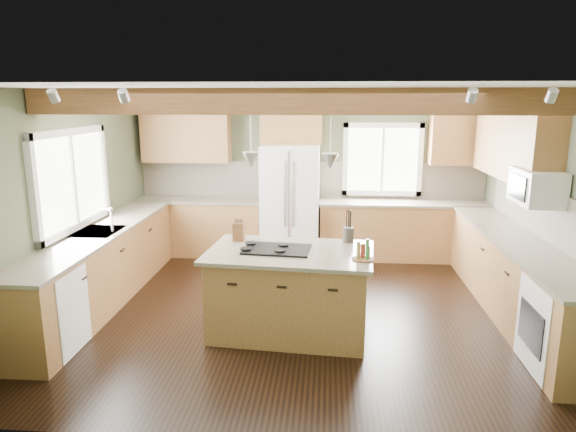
{
  "coord_description": "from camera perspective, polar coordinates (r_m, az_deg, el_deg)",
  "views": [
    {
      "loc": [
        0.29,
        -5.81,
        2.49
      ],
      "look_at": [
        -0.19,
        0.3,
        1.09
      ],
      "focal_mm": 32.0,
      "sensor_mm": 36.0,
      "label": 1
    }
  ],
  "objects": [
    {
      "name": "floor",
      "position": [
        6.33,
        1.55,
        -10.34
      ],
      "size": [
        5.6,
        5.6,
        0.0
      ],
      "primitive_type": "plane",
      "color": "black",
      "rests_on": "ground"
    },
    {
      "name": "ceiling",
      "position": [
        5.82,
        1.71,
        13.91
      ],
      "size": [
        5.6,
        5.6,
        0.0
      ],
      "primitive_type": "plane",
      "rotation": [
        3.14,
        0.0,
        0.0
      ],
      "color": "silver",
      "rests_on": "wall_back"
    },
    {
      "name": "wall_back",
      "position": [
        8.4,
        2.5,
        4.69
      ],
      "size": [
        5.6,
        0.0,
        5.6
      ],
      "primitive_type": "plane",
      "rotation": [
        1.57,
        0.0,
        0.0
      ],
      "color": "#49533B",
      "rests_on": "ground"
    },
    {
      "name": "wall_left",
      "position": [
        6.69,
        -23.1,
        1.55
      ],
      "size": [
        0.0,
        5.0,
        5.0
      ],
      "primitive_type": "plane",
      "rotation": [
        1.57,
        0.0,
        1.57
      ],
      "color": "#49533B",
      "rests_on": "ground"
    },
    {
      "name": "wall_right",
      "position": [
        6.44,
        27.36,
        0.73
      ],
      "size": [
        0.0,
        5.0,
        5.0
      ],
      "primitive_type": "plane",
      "rotation": [
        1.57,
        0.0,
        -1.57
      ],
      "color": "#49533B",
      "rests_on": "ground"
    },
    {
      "name": "ceiling_beam",
      "position": [
        5.22,
        1.37,
        12.61
      ],
      "size": [
        5.55,
        0.26,
        0.26
      ],
      "primitive_type": "cube",
      "color": "#4E2B16",
      "rests_on": "ceiling"
    },
    {
      "name": "soffit_trim",
      "position": [
        8.21,
        2.57,
        13.19
      ],
      "size": [
        5.55,
        0.2,
        0.1
      ],
      "primitive_type": "cube",
      "color": "#4E2B16",
      "rests_on": "ceiling"
    },
    {
      "name": "backsplash_back",
      "position": [
        8.4,
        2.49,
        4.07
      ],
      "size": [
        5.58,
        0.03,
        0.58
      ],
      "primitive_type": "cube",
      "color": "brown",
      "rests_on": "wall_back"
    },
    {
      "name": "backsplash_right",
      "position": [
        6.5,
        26.99,
        0.05
      ],
      "size": [
        0.03,
        3.7,
        0.58
      ],
      "primitive_type": "cube",
      "color": "brown",
      "rests_on": "wall_right"
    },
    {
      "name": "base_cab_back_left",
      "position": [
        8.53,
        -9.74,
        -1.25
      ],
      "size": [
        2.02,
        0.6,
        0.88
      ],
      "primitive_type": "cube",
      "color": "brown",
      "rests_on": "floor"
    },
    {
      "name": "counter_back_left",
      "position": [
        8.43,
        -9.86,
        1.78
      ],
      "size": [
        2.06,
        0.64,
        0.04
      ],
      "primitive_type": "cube",
      "color": "brown",
      "rests_on": "base_cab_back_left"
    },
    {
      "name": "base_cab_back_right",
      "position": [
        8.36,
        12.64,
        -1.67
      ],
      "size": [
        2.62,
        0.6,
        0.88
      ],
      "primitive_type": "cube",
      "color": "brown",
      "rests_on": "floor"
    },
    {
      "name": "counter_back_right",
      "position": [
        8.25,
        12.8,
        1.42
      ],
      "size": [
        2.66,
        0.64,
        0.04
      ],
      "primitive_type": "cube",
      "color": "brown",
      "rests_on": "base_cab_back_right"
    },
    {
      "name": "base_cab_left",
      "position": [
        6.81,
        -20.02,
        -5.49
      ],
      "size": [
        0.6,
        3.7,
        0.88
      ],
      "primitive_type": "cube",
      "color": "brown",
      "rests_on": "floor"
    },
    {
      "name": "counter_left",
      "position": [
        6.68,
        -20.32,
        -1.74
      ],
      "size": [
        0.64,
        3.74,
        0.04
      ],
      "primitive_type": "cube",
      "color": "brown",
      "rests_on": "base_cab_left"
    },
    {
      "name": "base_cab_right",
      "position": [
        6.59,
        24.01,
        -6.44
      ],
      "size": [
        0.6,
        3.7,
        0.88
      ],
      "primitive_type": "cube",
      "color": "brown",
      "rests_on": "floor"
    },
    {
      "name": "counter_right",
      "position": [
        6.46,
        24.38,
        -2.58
      ],
      "size": [
        0.64,
        3.74,
        0.04
      ],
      "primitive_type": "cube",
      "color": "brown",
      "rests_on": "base_cab_right"
    },
    {
      "name": "upper_cab_back_left",
      "position": [
        8.47,
        -11.25,
        8.95
      ],
      "size": [
        1.4,
        0.35,
        0.9
      ],
      "primitive_type": "cube",
      "color": "brown",
      "rests_on": "wall_back"
    },
    {
      "name": "upper_cab_over_fridge",
      "position": [
        8.16,
        0.38,
        10.46
      ],
      "size": [
        0.96,
        0.35,
        0.7
      ],
      "primitive_type": "cube",
      "color": "brown",
      "rests_on": "wall_back"
    },
    {
      "name": "upper_cab_right",
      "position": [
        7.12,
        23.85,
        7.41
      ],
      "size": [
        0.35,
        2.2,
        0.9
      ],
      "primitive_type": "cube",
      "color": "brown",
      "rests_on": "wall_right"
    },
    {
      "name": "upper_cab_back_corner",
      "position": [
        8.4,
        18.57,
        8.5
      ],
      "size": [
        0.9,
        0.35,
        0.9
      ],
      "primitive_type": "cube",
      "color": "brown",
      "rests_on": "wall_back"
    },
    {
      "name": "window_left",
      "position": [
        6.68,
        -22.94,
        3.74
      ],
      "size": [
        0.04,
        1.6,
        1.05
      ],
      "primitive_type": "cube",
      "color": "white",
      "rests_on": "wall_left"
    },
    {
      "name": "window_back",
      "position": [
        8.39,
        10.44,
        6.2
      ],
      "size": [
        1.1,
        0.04,
        1.0
      ],
      "primitive_type": "cube",
      "color": "white",
      "rests_on": "wall_back"
    },
    {
      "name": "sink",
      "position": [
        6.68,
        -20.32,
        -1.7
      ],
      "size": [
        0.5,
        0.65,
        0.03
      ],
      "primitive_type": "cube",
      "color": "#262628",
      "rests_on": "counter_left"
    },
    {
      "name": "faucet",
      "position": [
        6.58,
        -19.0,
        -0.52
      ],
      "size": [
        0.02,
        0.02,
        0.28
      ],
      "primitive_type": "cylinder",
      "color": "#B2B2B7",
      "rests_on": "sink"
    },
    {
      "name": "dishwasher",
      "position": [
        5.73,
        -25.29,
        -9.55
      ],
      "size": [
        0.6,
        0.6,
        0.84
      ],
      "primitive_type": "cube",
      "color": "white",
      "rests_on": "floor"
    },
    {
      "name": "oven",
      "position": [
        5.47,
        28.39,
        -10.95
      ],
      "size": [
        0.6,
        0.72,
        0.84
      ],
      "primitive_type": "cube",
      "color": "white",
      "rests_on": "floor"
    },
    {
      "name": "microwave",
      "position": [
        6.27,
        25.92,
        2.92
      ],
      "size": [
        0.4,
        0.7,
        0.38
      ],
      "primitive_type": "cube",
      "color": "white",
      "rests_on": "wall_right"
    },
    {
      "name": "pendant_left",
      "position": [
        5.34,
        -4.13,
        6.25
      ],
      "size": [
        0.18,
        0.18,
        0.16
      ],
      "primitive_type": "cone",
      "rotation": [
        3.14,
        0.0,
        0.0
      ],
      "color": "#B2B2B7",
      "rests_on": "ceiling"
    },
    {
      "name": "pendant_right",
      "position": [
        5.22,
        4.7,
        6.07
      ],
      "size": [
        0.18,
        0.18,
        0.16
      ],
      "primitive_type": "cone",
      "rotation": [
        3.14,
        0.0,
        0.0
      ],
      "color": "#B2B2B7",
      "rests_on": "ceiling"
    },
    {
      "name": "refrigerator",
      "position": [
        8.11,
        0.26,
        1.54
      ],
      "size": [
        0.9,
        0.74,
        1.8
      ],
      "primitive_type": "cube",
      "color": "white",
      "rests_on": "floor"
    },
    {
      "name": "island",
      "position": [
        5.62,
        0.22,
        -8.57
      ],
      "size": [
        1.72,
        1.14,
        0.88
      ],
      "primitive_type": "cube",
      "rotation": [
        0.0,
        0.0,
        -0.08
      ],
      "color": "olive",
      "rests_on": "floor"
    },
    {
      "name": "island_top",
      "position": [
        5.47,
        0.23,
        -4.08
      ],
      "size": [
        1.83,
        1.25,
        0.04
      ],
      "primitive_type": "cube",
      "rotation": [
        0.0,
        0.0,
        -0.08
      ],
      "color": "brown",
      "rests_on": "island"
    },
    {
      "name": "cooktop",
      "position": [
        5.48,
        -1.19,
        -3.71
      ],
      "size": [
        0.75,
        0.53,
        0.02
      ],
      "primitive_type": "cube",
      "rotation": [
        0.0,
        0.0,
        -0.08
      ],
      "color": "black",
      "rests_on": "island_top"
    },
    {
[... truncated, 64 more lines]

